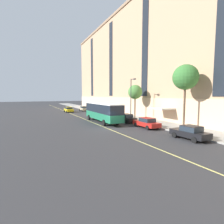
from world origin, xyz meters
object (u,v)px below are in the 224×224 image
object	(u,v)px
taxi_cab	(69,110)
street_lamp	(131,95)
street_tree_mid_block	(185,77)
street_tree_far_uptown	(135,92)
parked_car_black_6	(126,118)
parked_car_black_5	(190,132)
parked_car_darkgray_3	(107,113)
parked_car_red_4	(146,123)
city_bus	(103,111)
parked_car_champagne_0	(84,108)
parked_car_green_1	(93,110)

from	to	relation	value
taxi_cab	street_lamp	world-z (taller)	street_lamp
street_tree_mid_block	street_tree_far_uptown	distance (m)	12.84
parked_car_black_6	street_tree_far_uptown	world-z (taller)	street_tree_far_uptown
street_tree_far_uptown	parked_car_black_6	bearing A→B (deg)	-140.88
taxi_cab	street_tree_far_uptown	distance (m)	23.01
parked_car_black_5	taxi_cab	xyz separation A→B (m)	(-5.18, 37.73, 0.00)
street_tree_mid_block	street_tree_far_uptown	world-z (taller)	street_tree_mid_block
parked_car_darkgray_3	parked_car_red_4	xyz separation A→B (m)	(-0.23, -14.92, 0.00)
parked_car_red_4	taxi_cab	world-z (taller)	same
parked_car_darkgray_3	taxi_cab	distance (m)	15.98
street_tree_mid_block	taxi_cab	bearing A→B (deg)	105.72
city_bus	street_tree_mid_block	xyz separation A→B (m)	(8.03, -11.16, 5.40)
street_tree_mid_block	parked_car_champagne_0	bearing A→B (deg)	96.93
parked_car_darkgray_3	street_tree_far_uptown	bearing A→B (deg)	-53.40
parked_car_champagne_0	parked_car_black_6	xyz separation A→B (m)	(0.04, -25.73, -0.00)
street_tree_far_uptown	street_lamp	xyz separation A→B (m)	(-2.35, -2.30, -0.65)
parked_car_darkgray_3	taxi_cab	size ratio (longest dim) A/B	1.06
parked_car_green_1	street_tree_far_uptown	distance (m)	15.63
parked_car_green_1	street_lamp	size ratio (longest dim) A/B	0.58
parked_car_black_6	parked_car_darkgray_3	bearing A→B (deg)	88.71
parked_car_black_5	taxi_cab	world-z (taller)	same
city_bus	taxi_cab	world-z (taller)	city_bus
parked_car_black_6	street_tree_mid_block	bearing A→B (deg)	-65.54
parked_car_red_4	street_lamp	bearing A→B (deg)	75.24
parked_car_green_1	parked_car_black_6	xyz separation A→B (m)	(-0.13, -17.75, 0.00)
street_tree_far_uptown	parked_car_darkgray_3	bearing A→B (deg)	126.60
street_tree_mid_block	street_lamp	xyz separation A→B (m)	(-2.35, 10.40, -2.53)
parked_car_champagne_0	street_lamp	world-z (taller)	street_lamp
parked_car_black_6	street_lamp	distance (m)	4.66
street_lamp	parked_car_green_1	bearing A→B (deg)	95.96
taxi_cab	parked_car_darkgray_3	bearing A→B (deg)	-70.54
city_bus	parked_car_red_4	xyz separation A→B (m)	(3.78, -7.98, -1.24)
parked_car_champagne_0	parked_car_darkgray_3	size ratio (longest dim) A/B	1.02
parked_car_black_5	taxi_cab	bearing A→B (deg)	97.82
parked_car_champagne_0	parked_car_black_5	xyz separation A→B (m)	(0.10, -39.55, -0.00)
street_tree_far_uptown	city_bus	bearing A→B (deg)	-169.17
parked_car_black_6	street_lamp	bearing A→B (deg)	31.15
parked_car_green_1	street_tree_mid_block	distance (m)	28.12
parked_car_red_4	parked_car_black_6	bearing A→B (deg)	89.69
parked_car_champagne_0	street_lamp	xyz separation A→B (m)	(1.91, -24.60, 4.11)
parked_car_darkgray_3	parked_car_black_5	bearing A→B (deg)	-90.36
street_tree_mid_block	parked_car_darkgray_3	bearing A→B (deg)	102.51
parked_car_red_4	street_lamp	distance (m)	8.52
street_tree_far_uptown	street_lamp	size ratio (longest dim) A/B	0.88
parked_car_darkgray_3	street_tree_mid_block	xyz separation A→B (m)	(4.02, -18.11, 6.64)
parked_car_black_6	street_lamp	size ratio (longest dim) A/B	0.62
parked_car_black_5	street_lamp	bearing A→B (deg)	83.10
parked_car_darkgray_3	taxi_cab	world-z (taller)	same
parked_car_black_6	street_lamp	world-z (taller)	street_lamp
parked_car_black_6	street_tree_mid_block	size ratio (longest dim) A/B	0.53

